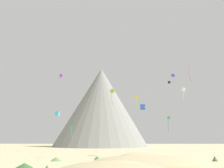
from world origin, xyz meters
TOP-DOWN VIEW (x-y plane):
  - dune_foreground_right at (4.11, 11.48)m, footprint 22.39×14.08m
  - dune_midground at (5.92, 24.24)m, footprint 16.87×20.23m
  - bush_low_patch at (18.36, 17.55)m, footprint 1.32×1.32m
  - bush_mid_center at (-14.41, 17.44)m, footprint 3.29×3.29m
  - bush_far_left at (-16.30, 6.35)m, footprint 3.01×3.01m
  - bush_near_right at (-3.90, 22.51)m, footprint 1.49×1.49m
  - bush_ridge_crest at (-6.20, 21.02)m, footprint 1.96×1.96m
  - rock_massif at (-11.39, 109.85)m, footprint 84.10×84.10m
  - kite_blue_low at (5.48, 29.96)m, footprint 1.32×1.43m
  - kite_green_low at (13.46, 33.98)m, footprint 0.87×0.90m
  - kite_cyan_mid at (-24.98, 53.34)m, footprint 1.78×1.70m
  - kite_teal_low at (-12.91, 23.55)m, footprint 1.14×1.31m
  - kite_yellow_mid at (6.06, 53.62)m, footprint 0.96×0.35m
  - kite_violet_high at (-21.49, 42.33)m, footprint 1.27×1.20m
  - kite_lime_mid at (-3.39, 46.67)m, footprint 1.67×0.73m
  - kite_white_mid at (20.52, 40.21)m, footprint 1.44×0.70m
  - kite_indigo_high at (22.47, 58.09)m, footprint 1.49×1.50m
  - kite_magenta_mid at (17.11, 23.41)m, footprint 0.71×1.06m
  - kite_black_mid at (16.95, 44.06)m, footprint 1.02×1.02m

SIDE VIEW (x-z plane):
  - dune_foreground_right at x=4.11m, z-range -1.62..1.62m
  - dune_midground at x=5.92m, z-range -1.47..1.47m
  - bush_near_right at x=-3.90m, z-range 0.00..0.44m
  - bush_ridge_crest at x=-6.20m, z-range 0.00..0.68m
  - bush_far_left at x=-16.30m, z-range 0.00..0.73m
  - bush_mid_center at x=-14.41m, z-range 0.00..0.76m
  - bush_low_patch at x=18.36m, z-range 0.00..1.03m
  - kite_teal_low at x=-12.91m, z-range 5.17..8.95m
  - kite_green_low at x=13.46m, z-range 8.05..12.66m
  - kite_blue_low at x=5.48m, z-range 12.23..14.04m
  - kite_cyan_mid at x=-24.98m, z-range 13.21..15.04m
  - kite_yellow_mid at x=6.06m, z-range 17.01..22.50m
  - kite_white_mid at x=20.52m, z-range 18.16..22.60m
  - kite_lime_mid at x=-3.39m, z-range 18.31..24.41m
  - kite_magenta_mid at x=17.11m, z-range 19.40..23.44m
  - kite_black_mid at x=16.95m, z-range 22.21..25.65m
  - rock_massif at x=-11.39m, z-range -1.28..50.51m
  - kite_violet_high at x=-21.49m, z-range 25.54..26.86m
  - kite_indigo_high at x=22.47m, z-range 28.76..32.88m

